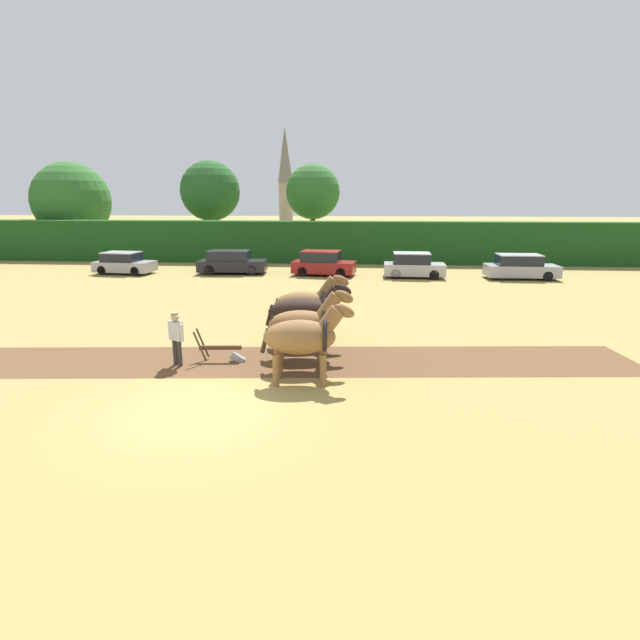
{
  "coord_description": "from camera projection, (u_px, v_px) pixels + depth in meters",
  "views": [
    {
      "loc": [
        3.8,
        -11.01,
        5.08
      ],
      "look_at": [
        2.55,
        4.9,
        1.1
      ],
      "focal_mm": 28.0,
      "sensor_mm": 36.0,
      "label": 1
    }
  ],
  "objects": [
    {
      "name": "ground_plane",
      "position": [
        200.0,
        410.0,
        12.16
      ],
      "size": [
        240.0,
        240.0,
        0.0
      ],
      "primitive_type": "plane",
      "color": "#998447"
    },
    {
      "name": "plowed_furrow_strip",
      "position": [
        159.0,
        361.0,
        15.74
      ],
      "size": [
        30.17,
        5.64,
        0.01
      ],
      "primitive_type": "cube",
      "rotation": [
        0.0,
        0.0,
        0.09
      ],
      "color": "brown",
      "rests_on": "ground"
    },
    {
      "name": "hedgerow",
      "position": [
        311.0,
        242.0,
        38.83
      ],
      "size": [
        78.87,
        1.86,
        3.18
      ],
      "primitive_type": "cube",
      "color": "#194719",
      "rests_on": "ground"
    },
    {
      "name": "tree_left",
      "position": [
        71.0,
        201.0,
        44.06
      ],
      "size": [
        6.67,
        6.67,
        8.0
      ],
      "color": "#4C3823",
      "rests_on": "ground"
    },
    {
      "name": "tree_center_left",
      "position": [
        210.0,
        191.0,
        43.31
      ],
      "size": [
        5.14,
        5.14,
        8.06
      ],
      "color": "brown",
      "rests_on": "ground"
    },
    {
      "name": "tree_center",
      "position": [
        313.0,
        192.0,
        42.17
      ],
      "size": [
        4.58,
        4.58,
        7.69
      ],
      "color": "brown",
      "rests_on": "ground"
    },
    {
      "name": "church_spire",
      "position": [
        285.0,
        175.0,
        80.67
      ],
      "size": [
        2.44,
        2.44,
        15.83
      ],
      "color": "gray",
      "rests_on": "ground"
    },
    {
      "name": "draft_horse_lead_left",
      "position": [
        303.0,
        337.0,
        13.65
      ],
      "size": [
        2.65,
        1.18,
        2.33
      ],
      "rotation": [
        0.0,
        0.0,
        0.09
      ],
      "color": "brown",
      "rests_on": "ground"
    },
    {
      "name": "draft_horse_lead_right",
      "position": [
        305.0,
        324.0,
        14.85
      ],
      "size": [
        2.68,
        1.06,
        2.47
      ],
      "rotation": [
        0.0,
        0.0,
        0.09
      ],
      "color": "brown",
      "rests_on": "ground"
    },
    {
      "name": "draft_horse_trail_left",
      "position": [
        305.0,
        313.0,
        16.04
      ],
      "size": [
        2.84,
        1.12,
        2.44
      ],
      "rotation": [
        0.0,
        0.0,
        0.09
      ],
      "color": "black",
      "rests_on": "ground"
    },
    {
      "name": "draft_horse_trail_right",
      "position": [
        306.0,
        305.0,
        17.25
      ],
      "size": [
        2.74,
        1.19,
        2.54
      ],
      "rotation": [
        0.0,
        0.0,
        0.09
      ],
      "color": "brown",
      "rests_on": "ground"
    },
    {
      "name": "plow",
      "position": [
        224.0,
        352.0,
        15.68
      ],
      "size": [
        1.59,
        0.49,
        1.13
      ],
      "rotation": [
        0.0,
        0.0,
        0.09
      ],
      "color": "#4C331E",
      "rests_on": "ground"
    },
    {
      "name": "farmer_at_plow",
      "position": [
        176.0,
        335.0,
        15.15
      ],
      "size": [
        0.57,
        0.42,
        1.68
      ],
      "rotation": [
        0.0,
        0.0,
        1.0
      ],
      "color": "#38332D",
      "rests_on": "ground"
    },
    {
      "name": "farmer_beside_team",
      "position": [
        318.0,
        310.0,
        18.78
      ],
      "size": [
        0.4,
        0.59,
        1.59
      ],
      "rotation": [
        0.0,
        0.0,
        -0.39
      ],
      "color": "#4C4C4C",
      "rests_on": "ground"
    },
    {
      "name": "parked_car_far_left",
      "position": [
        124.0,
        263.0,
        33.31
      ],
      "size": [
        3.96,
        2.14,
        1.45
      ],
      "rotation": [
        0.0,
        0.0,
        -0.09
      ],
      "color": "#9E9EA8",
      "rests_on": "ground"
    },
    {
      "name": "parked_car_left",
      "position": [
        231.0,
        262.0,
        33.39
      ],
      "size": [
        4.6,
        2.15,
        1.54
      ],
      "rotation": [
        0.0,
        0.0,
        0.07
      ],
      "color": "black",
      "rests_on": "ground"
    },
    {
      "name": "parked_car_center_left",
      "position": [
        323.0,
        264.0,
        32.62
      ],
      "size": [
        4.25,
        2.29,
        1.61
      ],
      "rotation": [
        0.0,
        0.0,
        -0.14
      ],
      "color": "maroon",
      "rests_on": "ground"
    },
    {
      "name": "parked_car_center",
      "position": [
        413.0,
        266.0,
        31.75
      ],
      "size": [
        3.87,
        1.89,
        1.58
      ],
      "rotation": [
        0.0,
        0.0,
        -0.04
      ],
      "color": "#A8A8B2",
      "rests_on": "ground"
    },
    {
      "name": "parked_car_center_right",
      "position": [
        520.0,
        267.0,
        31.21
      ],
      "size": [
        4.37,
        1.76,
        1.54
      ],
      "rotation": [
        0.0,
        0.0,
        -0.0
      ],
      "color": "#9E9EA8",
      "rests_on": "ground"
    }
  ]
}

